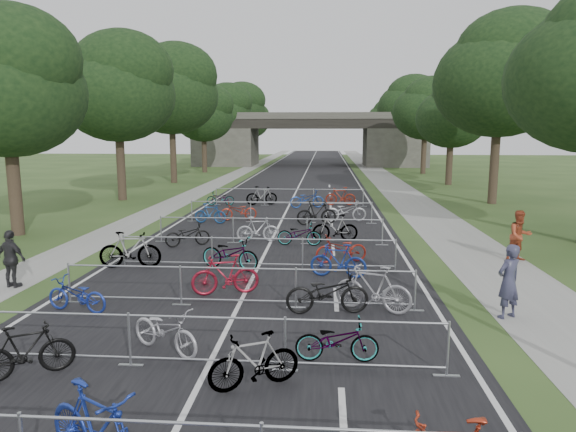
{
  "coord_description": "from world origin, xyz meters",
  "views": [
    {
      "loc": [
        2.27,
        -5.68,
        4.58
      ],
      "look_at": [
        0.72,
        15.41,
        1.1
      ],
      "focal_mm": 32.0,
      "sensor_mm": 36.0,
      "label": 1
    }
  ],
  "objects_px": {
    "pedestrian_a": "(509,282)",
    "pedestrian_b": "(520,236)",
    "pedestrian_c": "(11,259)",
    "overpass_bridge": "(309,139)",
    "bike_1": "(98,431)"
  },
  "relations": [
    {
      "from": "pedestrian_a",
      "to": "pedestrian_b",
      "type": "relative_size",
      "value": 1.03
    },
    {
      "from": "overpass_bridge",
      "to": "pedestrian_b",
      "type": "xyz_separation_m",
      "value": [
        9.2,
        -52.22,
        -2.62
      ]
    },
    {
      "from": "pedestrian_b",
      "to": "overpass_bridge",
      "type": "bearing_deg",
      "value": 86.81
    },
    {
      "from": "pedestrian_a",
      "to": "pedestrian_b",
      "type": "xyz_separation_m",
      "value": [
        2.4,
        5.9,
        -0.02
      ]
    },
    {
      "from": "pedestrian_c",
      "to": "overpass_bridge",
      "type": "bearing_deg",
      "value": -82.41
    },
    {
      "from": "overpass_bridge",
      "to": "bike_1",
      "type": "xyz_separation_m",
      "value": [
        -0.73,
        -64.59,
        -2.91
      ]
    },
    {
      "from": "overpass_bridge",
      "to": "bike_1",
      "type": "bearing_deg",
      "value": -90.65
    },
    {
      "from": "pedestrian_b",
      "to": "pedestrian_c",
      "type": "height_order",
      "value": "pedestrian_b"
    },
    {
      "from": "overpass_bridge",
      "to": "pedestrian_c",
      "type": "height_order",
      "value": "overpass_bridge"
    },
    {
      "from": "overpass_bridge",
      "to": "pedestrian_a",
      "type": "relative_size",
      "value": 16.6
    },
    {
      "from": "overpass_bridge",
      "to": "pedestrian_a",
      "type": "bearing_deg",
      "value": -83.33
    },
    {
      "from": "pedestrian_c",
      "to": "pedestrian_b",
      "type": "bearing_deg",
      "value": -150.24
    },
    {
      "from": "pedestrian_b",
      "to": "pedestrian_c",
      "type": "xyz_separation_m",
      "value": [
        -16.16,
        -4.38,
        -0.05
      ]
    },
    {
      "from": "pedestrian_a",
      "to": "bike_1",
      "type": "bearing_deg",
      "value": 10.39
    },
    {
      "from": "pedestrian_c",
      "to": "pedestrian_a",
      "type": "bearing_deg",
      "value": -171.71
    }
  ]
}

